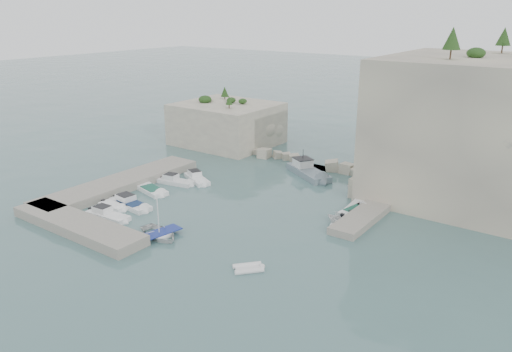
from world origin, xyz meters
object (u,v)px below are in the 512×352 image
Objects in this scene: motorboat_b at (176,184)px; inflatable_dinghy at (248,270)px; rowboat at (159,237)px; tender_east_c at (357,208)px; motorboat_f at (108,218)px; motorboat_a at (197,181)px; motorboat_c at (152,192)px; work_boat at (308,175)px; tender_east_a at (337,224)px; motorboat_d at (131,206)px; tender_east_b at (354,213)px; motorboat_e at (114,208)px; tender_east_d at (361,197)px.

motorboat_b is 25.50m from inflatable_dinghy.
tender_east_c is (13.17, 19.17, 0.00)m from rowboat.
motorboat_f is at bearing -90.49° from motorboat_b.
motorboat_a is at bearing 93.99° from inflatable_dinghy.
work_boat is at bearing 67.49° from motorboat_c.
inflatable_dinghy is 14.00m from tender_east_a.
motorboat_c is at bearing 118.74° from tender_east_a.
motorboat_d is 1.38× the size of tender_east_b.
tender_east_a is 0.53× the size of tender_east_c.
motorboat_e is 2.93m from motorboat_f.
tender_east_c is 13.16m from work_boat.
motorboat_a is 15.41m from motorboat_f.
work_boat is (-9.77, 3.63, 0.00)m from tender_east_d.
tender_east_d is 0.45× the size of work_boat.
inflatable_dinghy is (21.65, -2.45, 0.00)m from motorboat_e.
motorboat_d is 24.32m from tender_east_a.
tender_east_d reaches higher than rowboat.
tender_east_a reaches higher than rowboat.
tender_east_a is at bearing -174.03° from tender_east_b.
tender_east_c is at bearing 41.06° from motorboat_d.
motorboat_b reaches higher than tender_east_c.
tender_east_d is (22.62, 14.07, 0.00)m from motorboat_c.
work_boat is (-10.94, 7.32, 0.00)m from tender_east_c.
work_boat reaches higher than motorboat_d.
rowboat reaches higher than motorboat_e.
motorboat_b is at bearing 100.48° from motorboat_c.
motorboat_b is at bearing 111.59° from tender_east_b.
work_boat reaches higher than tender_east_c.
motorboat_a reaches higher than inflatable_dinghy.
work_boat reaches higher than motorboat_a.
rowboat is 22.20m from tender_east_b.
tender_east_a reaches higher than motorboat_c.
tender_east_c is (23.79, 10.39, 0.00)m from motorboat_c.
tender_east_b is at bearing 12.29° from tender_east_a.
motorboat_e is 28.76m from tender_east_c.
motorboat_f is 2.11× the size of tender_east_a.
rowboat is 1.81× the size of tender_east_a.
motorboat_b is 24.50m from tender_east_d.
tender_east_c is at bearing -24.14° from rowboat.
motorboat_b is 18.53m from work_boat.
tender_east_b is (0.31, 3.81, 0.00)m from tender_east_a.
motorboat_b is 1.31× the size of tender_east_d.
rowboat is at bearing 140.30° from tender_east_c.
rowboat is (10.62, -8.78, 0.00)m from motorboat_c.
motorboat_a is 0.64× the size of work_boat.
work_boat reaches higher than motorboat_f.
motorboat_d is at bearing -90.91° from motorboat_b.
tender_east_d is at bearing 14.06° from motorboat_b.
work_boat is at bearing 60.60° from inflatable_dinghy.
motorboat_c and tender_east_c have the same top height.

